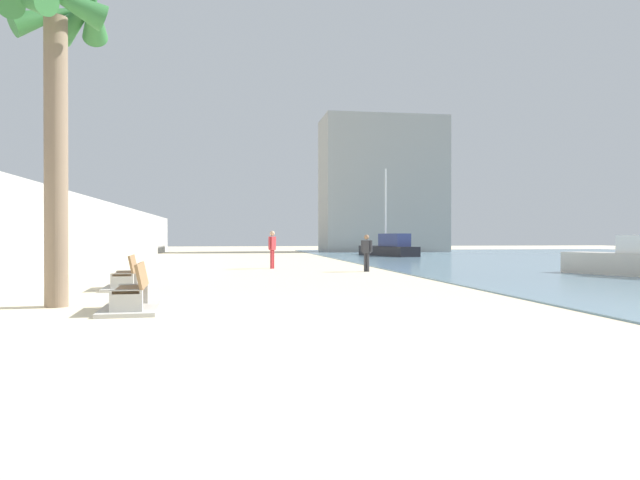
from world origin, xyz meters
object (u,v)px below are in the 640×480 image
object	(u,v)px
person_walking	(272,246)
boat_distant	(637,260)
bench_near	(132,300)
bench_far	(126,281)
boat_far_left	(390,247)
person_standing	(367,250)
palm_tree	(55,57)

from	to	relation	value
person_walking	boat_distant	bearing A→B (deg)	-29.79
bench_near	bench_far	world-z (taller)	same
bench_far	boat_far_left	distance (m)	29.49
boat_far_left	boat_distant	xyz separation A→B (m)	(3.13, -23.02, -0.06)
person_standing	boat_far_left	xyz separation A→B (m)	(6.18, 18.41, -0.25)
bench_far	boat_far_left	size ratio (longest dim) A/B	0.32
boat_far_left	boat_distant	world-z (taller)	boat_far_left
palm_tree	bench_near	distance (m)	5.49
bench_near	bench_far	bearing A→B (deg)	100.78
palm_tree	person_walking	bearing A→B (deg)	68.04
bench_near	boat_distant	bearing A→B (deg)	23.81
person_walking	bench_far	bearing A→B (deg)	-116.41
bench_near	person_walking	size ratio (longest dim) A/B	1.22
bench_near	person_standing	xyz separation A→B (m)	(7.78, 12.15, 0.68)
boat_distant	person_standing	bearing A→B (deg)	153.67
palm_tree	boat_distant	distance (m)	20.48
bench_far	bench_near	bearing A→B (deg)	-79.22
bench_near	bench_far	distance (m)	5.23
person_standing	boat_distant	world-z (taller)	person_standing
person_standing	boat_distant	size ratio (longest dim) A/B	0.29
bench_near	person_walking	bearing A→B (deg)	75.30
bench_far	boat_far_left	xyz separation A→B (m)	(14.94, 25.42, 0.43)
bench_far	palm_tree	bearing A→B (deg)	-100.16
boat_distant	palm_tree	bearing A→B (deg)	-160.79
bench_near	boat_distant	world-z (taller)	boat_distant
person_standing	boat_distant	distance (m)	10.38
palm_tree	boat_far_left	world-z (taller)	palm_tree
boat_distant	bench_near	bearing A→B (deg)	-156.19
person_walking	person_standing	world-z (taller)	person_walking
person_standing	palm_tree	bearing A→B (deg)	-130.43
person_standing	person_walking	bearing A→B (deg)	142.74
palm_tree	bench_near	size ratio (longest dim) A/B	3.33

